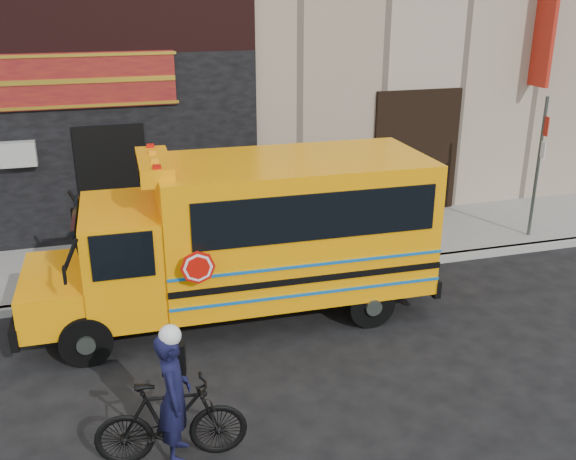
{
  "coord_description": "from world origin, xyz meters",
  "views": [
    {
      "loc": [
        -3.3,
        -8.4,
        5.36
      ],
      "look_at": [
        -0.31,
        1.85,
        1.35
      ],
      "focal_mm": 40.0,
      "sensor_mm": 36.0,
      "label": 1
    }
  ],
  "objects_px": {
    "sign_pole": "(538,164)",
    "cyclist": "(175,400)",
    "school_bus": "(254,233)",
    "bicycle": "(171,421)"
  },
  "relations": [
    {
      "from": "sign_pole",
      "to": "bicycle",
      "type": "xyz_separation_m",
      "value": [
        -8.61,
        -5.02,
        -1.25
      ]
    },
    {
      "from": "school_bus",
      "to": "sign_pole",
      "type": "bearing_deg",
      "value": 13.41
    },
    {
      "from": "bicycle",
      "to": "cyclist",
      "type": "xyz_separation_m",
      "value": [
        0.06,
        0.0,
        0.29
      ]
    },
    {
      "from": "school_bus",
      "to": "sign_pole",
      "type": "xyz_separation_m",
      "value": [
        6.75,
        1.61,
        0.29
      ]
    },
    {
      "from": "sign_pole",
      "to": "bicycle",
      "type": "bearing_deg",
      "value": -149.74
    },
    {
      "from": "cyclist",
      "to": "sign_pole",
      "type": "bearing_deg",
      "value": -48.67
    },
    {
      "from": "school_bus",
      "to": "bicycle",
      "type": "relative_size",
      "value": 3.82
    },
    {
      "from": "sign_pole",
      "to": "cyclist",
      "type": "xyz_separation_m",
      "value": [
        -8.55,
        -5.02,
        -0.96
      ]
    },
    {
      "from": "bicycle",
      "to": "cyclist",
      "type": "bearing_deg",
      "value": -79.22
    },
    {
      "from": "sign_pole",
      "to": "cyclist",
      "type": "bearing_deg",
      "value": -149.58
    }
  ]
}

